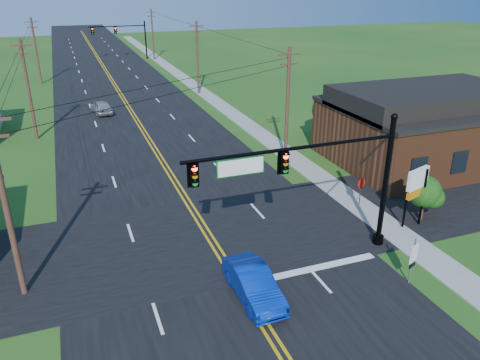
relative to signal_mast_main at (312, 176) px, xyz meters
name	(u,v)px	position (x,y,z in m)	size (l,w,h in m)	color
road_main	(120,96)	(-4.34, 42.00, -4.73)	(16.00, 220.00, 0.04)	black
road_cross	(206,237)	(-4.34, 4.00, -4.73)	(70.00, 10.00, 0.04)	black
sidewalk	(223,107)	(6.16, 32.00, -4.71)	(2.00, 160.00, 0.08)	gray
signal_mast_main	(312,176)	(0.00, 0.00, 0.00)	(11.30, 0.60, 7.48)	black
signal_mast_far	(121,34)	(0.10, 72.00, -0.20)	(10.98, 0.60, 7.48)	black
brick_building	(423,132)	(15.66, 10.00, -2.40)	(14.20, 11.20, 4.70)	brown
utility_pole_left_a	(5,203)	(-13.84, 2.00, -0.03)	(1.80, 0.28, 9.00)	#3C231B
utility_pole_left_b	(28,88)	(-13.84, 27.00, -0.03)	(1.80, 0.28, 9.00)	#3C231B
utility_pole_left_c	(36,50)	(-13.84, 54.00, -0.03)	(1.80, 0.28, 9.00)	#3C231B
utility_pole_right_a	(287,103)	(5.46, 14.00, -0.03)	(1.80, 0.28, 9.00)	#3C231B
utility_pole_right_b	(197,57)	(5.46, 40.00, -0.03)	(1.80, 0.28, 9.00)	#3C231B
utility_pole_right_c	(153,33)	(5.46, 70.00, -0.03)	(1.80, 0.28, 9.00)	#3C231B
tree_right_back	(328,110)	(11.66, 18.00, -2.15)	(3.00, 3.00, 4.10)	#3C231B
shrub_corner	(425,192)	(8.66, 1.50, -2.90)	(2.00, 2.00, 2.86)	#3C231B
blue_car	(253,284)	(-3.90, -2.08, -4.01)	(1.56, 4.48, 1.48)	#072CAB
distant_car	(101,107)	(-7.33, 34.03, -4.02)	(1.73, 4.29, 1.46)	#A8A8AD
route_sign	(413,258)	(3.59, -3.73, -3.28)	(0.60, 0.26, 2.52)	slate
stop_sign	(361,187)	(5.90, 4.00, -3.15)	(0.74, 0.36, 2.22)	slate
pylon_sign	(417,185)	(7.53, 1.00, -2.05)	(1.78, 0.81, 3.69)	black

